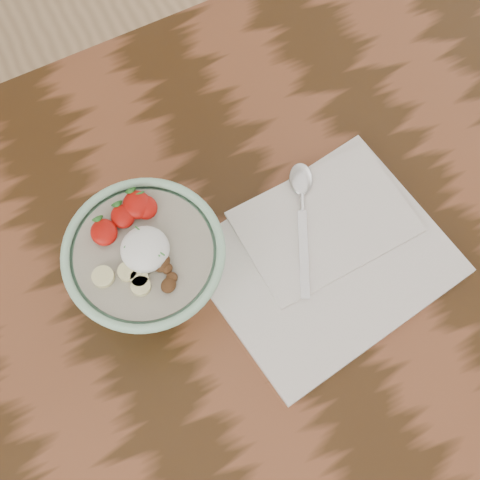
# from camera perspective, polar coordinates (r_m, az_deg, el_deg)

# --- Properties ---
(table) EXTENTS (1.60, 0.90, 0.75)m
(table) POSITION_cam_1_polar(r_m,az_deg,el_deg) (0.92, 3.99, -5.84)
(table) COLOR #37200D
(table) RESTS_ON ground
(breakfast_bowl) EXTENTS (0.18, 0.18, 0.12)m
(breakfast_bowl) POSITION_cam_1_polar(r_m,az_deg,el_deg) (0.78, -7.91, -1.96)
(breakfast_bowl) COLOR #9ED4B0
(breakfast_bowl) RESTS_ON table
(napkin) EXTENTS (0.32, 0.27, 0.02)m
(napkin) POSITION_cam_1_polar(r_m,az_deg,el_deg) (0.85, 7.31, -1.12)
(napkin) COLOR white
(napkin) RESTS_ON table
(spoon) EXTENTS (0.10, 0.17, 0.01)m
(spoon) POSITION_cam_1_polar(r_m,az_deg,el_deg) (0.86, 5.27, 3.66)
(spoon) COLOR silver
(spoon) RESTS_ON napkin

